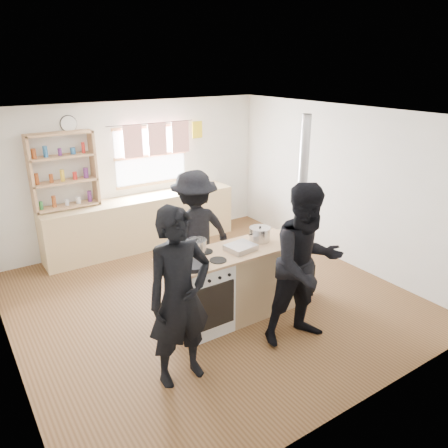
{
  "coord_description": "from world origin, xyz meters",
  "views": [
    {
      "loc": [
        -2.78,
        -4.57,
        3.1
      ],
      "look_at": [
        0.18,
        -0.1,
        1.1
      ],
      "focal_mm": 35.0,
      "sensor_mm": 36.0,
      "label": 1
    }
  ],
  "objects_px": {
    "thermos": "(191,180)",
    "person_near_right": "(306,265)",
    "person_near_left": "(180,298)",
    "person_far": "(195,233)",
    "cooking_island": "(241,281)",
    "stockpot_counter": "(260,234)",
    "flue_heater": "(298,252)",
    "stockpot_stove": "(197,246)",
    "skillet_greens": "(194,266)",
    "roast_tray": "(241,247)",
    "bread_board": "(294,235)"
  },
  "relations": [
    {
      "from": "stockpot_stove",
      "to": "person_near_left",
      "type": "distance_m",
      "value": 1.09
    },
    {
      "from": "stockpot_stove",
      "to": "stockpot_counter",
      "type": "xyz_separation_m",
      "value": [
        0.86,
        -0.12,
        0.01
      ]
    },
    {
      "from": "thermos",
      "to": "cooking_island",
      "type": "xyz_separation_m",
      "value": [
        -0.85,
        -2.77,
        -0.6
      ]
    },
    {
      "from": "person_far",
      "to": "roast_tray",
      "type": "bearing_deg",
      "value": 97.14
    },
    {
      "from": "person_near_right",
      "to": "person_far",
      "type": "xyz_separation_m",
      "value": [
        -0.46,
        1.73,
        -0.08
      ]
    },
    {
      "from": "thermos",
      "to": "skillet_greens",
      "type": "xyz_separation_m",
      "value": [
        -1.63,
        -2.93,
        -0.1
      ]
    },
    {
      "from": "bread_board",
      "to": "person_near_left",
      "type": "height_order",
      "value": "person_near_left"
    },
    {
      "from": "roast_tray",
      "to": "stockpot_counter",
      "type": "xyz_separation_m",
      "value": [
        0.37,
        0.1,
        0.05
      ]
    },
    {
      "from": "cooking_island",
      "to": "stockpot_counter",
      "type": "xyz_separation_m",
      "value": [
        0.33,
        0.06,
        0.56
      ]
    },
    {
      "from": "flue_heater",
      "to": "roast_tray",
      "type": "bearing_deg",
      "value": -178.95
    },
    {
      "from": "cooking_island",
      "to": "person_near_left",
      "type": "height_order",
      "value": "person_near_left"
    },
    {
      "from": "roast_tray",
      "to": "skillet_greens",
      "type": "bearing_deg",
      "value": -171.16
    },
    {
      "from": "person_far",
      "to": "person_near_left",
      "type": "bearing_deg",
      "value": 55.6
    },
    {
      "from": "person_near_left",
      "to": "person_far",
      "type": "height_order",
      "value": "person_near_left"
    },
    {
      "from": "person_near_left",
      "to": "person_far",
      "type": "relative_size",
      "value": 1.07
    },
    {
      "from": "stockpot_counter",
      "to": "bread_board",
      "type": "bearing_deg",
      "value": -23.16
    },
    {
      "from": "thermos",
      "to": "stockpot_counter",
      "type": "bearing_deg",
      "value": -100.99
    },
    {
      "from": "bread_board",
      "to": "skillet_greens",
      "type": "bearing_deg",
      "value": -178.71
    },
    {
      "from": "cooking_island",
      "to": "person_far",
      "type": "relative_size",
      "value": 1.12
    },
    {
      "from": "thermos",
      "to": "stockpot_stove",
      "type": "height_order",
      "value": "thermos"
    },
    {
      "from": "stockpot_stove",
      "to": "flue_heater",
      "type": "distance_m",
      "value": 1.54
    },
    {
      "from": "thermos",
      "to": "person_far",
      "type": "xyz_separation_m",
      "value": [
        -1.02,
        -1.88,
        -0.19
      ]
    },
    {
      "from": "skillet_greens",
      "to": "person_near_left",
      "type": "height_order",
      "value": "person_near_left"
    },
    {
      "from": "thermos",
      "to": "stockpot_counter",
      "type": "height_order",
      "value": "thermos"
    },
    {
      "from": "person_near_left",
      "to": "stockpot_counter",
      "type": "bearing_deg",
      "value": 24.88
    },
    {
      "from": "skillet_greens",
      "to": "cooking_island",
      "type": "bearing_deg",
      "value": 11.51
    },
    {
      "from": "cooking_island",
      "to": "bread_board",
      "type": "distance_m",
      "value": 0.92
    },
    {
      "from": "roast_tray",
      "to": "stockpot_counter",
      "type": "bearing_deg",
      "value": 15.26
    },
    {
      "from": "thermos",
      "to": "cooking_island",
      "type": "relative_size",
      "value": 0.16
    },
    {
      "from": "skillet_greens",
      "to": "person_near_right",
      "type": "height_order",
      "value": "person_near_right"
    },
    {
      "from": "thermos",
      "to": "flue_heater",
      "type": "height_order",
      "value": "flue_heater"
    },
    {
      "from": "flue_heater",
      "to": "person_near_right",
      "type": "height_order",
      "value": "flue_heater"
    },
    {
      "from": "flue_heater",
      "to": "person_near_left",
      "type": "distance_m",
      "value": 2.27
    },
    {
      "from": "skillet_greens",
      "to": "flue_heater",
      "type": "height_order",
      "value": "flue_heater"
    },
    {
      "from": "cooking_island",
      "to": "stockpot_counter",
      "type": "height_order",
      "value": "stockpot_counter"
    },
    {
      "from": "thermos",
      "to": "flue_heater",
      "type": "relative_size",
      "value": 0.13
    },
    {
      "from": "person_near_left",
      "to": "person_near_right",
      "type": "xyz_separation_m",
      "value": [
        1.52,
        -0.18,
        0.02
      ]
    },
    {
      "from": "stockpot_counter",
      "to": "bread_board",
      "type": "distance_m",
      "value": 0.46
    },
    {
      "from": "cooking_island",
      "to": "stockpot_stove",
      "type": "distance_m",
      "value": 0.79
    },
    {
      "from": "thermos",
      "to": "person_near_left",
      "type": "distance_m",
      "value": 4.01
    },
    {
      "from": "cooking_island",
      "to": "person_far",
      "type": "xyz_separation_m",
      "value": [
        -0.16,
        0.89,
        0.41
      ]
    },
    {
      "from": "cooking_island",
      "to": "person_far",
      "type": "height_order",
      "value": "person_far"
    },
    {
      "from": "thermos",
      "to": "person_near_right",
      "type": "distance_m",
      "value": 3.65
    },
    {
      "from": "cooking_island",
      "to": "roast_tray",
      "type": "xyz_separation_m",
      "value": [
        -0.05,
        -0.04,
        0.5
      ]
    },
    {
      "from": "roast_tray",
      "to": "stockpot_stove",
      "type": "height_order",
      "value": "stockpot_stove"
    },
    {
      "from": "skillet_greens",
      "to": "person_near_right",
      "type": "relative_size",
      "value": 0.21
    },
    {
      "from": "bread_board",
      "to": "person_near_right",
      "type": "distance_m",
      "value": 0.85
    },
    {
      "from": "stockpot_counter",
      "to": "person_far",
      "type": "bearing_deg",
      "value": 120.67
    },
    {
      "from": "cooking_island",
      "to": "stockpot_counter",
      "type": "relative_size",
      "value": 7.19
    },
    {
      "from": "person_near_left",
      "to": "bread_board",
      "type": "bearing_deg",
      "value": 15.24
    }
  ]
}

